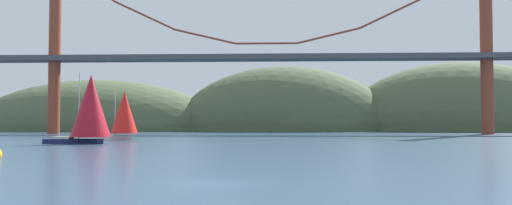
% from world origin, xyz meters
% --- Properties ---
extents(ground_plane, '(360.00, 360.00, 0.00)m').
position_xyz_m(ground_plane, '(0.00, 0.00, 0.00)').
color(ground_plane, '#2D4760').
extents(headland_right, '(75.81, 44.00, 42.98)m').
position_xyz_m(headland_right, '(60.00, 135.00, 0.00)').
color(headland_right, '#4C5B3D').
rests_on(headland_right, ground_plane).
extents(headland_center, '(69.36, 44.00, 40.69)m').
position_xyz_m(headland_center, '(5.00, 135.00, 0.00)').
color(headland_center, '#4C5B3D').
rests_on(headland_center, ground_plane).
extents(headland_left, '(81.94, 44.00, 32.48)m').
position_xyz_m(headland_left, '(-55.00, 135.00, 0.00)').
color(headland_left, '#4C5B3D').
rests_on(headland_left, ground_plane).
extents(suspension_bridge, '(139.00, 6.00, 42.67)m').
position_xyz_m(suspension_bridge, '(0.00, 95.00, 19.54)').
color(suspension_bridge, brown).
rests_on(suspension_bridge, ground_plane).
extents(sailboat_crimson_sail, '(9.13, 5.63, 9.49)m').
position_xyz_m(sailboat_crimson_sail, '(-22.64, 42.48, 4.89)').
color(sailboat_crimson_sail, '#191E4C').
rests_on(sailboat_crimson_sail, ground_plane).
extents(sailboat_red_spinnaker, '(8.03, 5.50, 8.09)m').
position_xyz_m(sailboat_red_spinnaker, '(-22.16, 55.60, 4.21)').
color(sailboat_red_spinnaker, white).
rests_on(sailboat_red_spinnaker, ground_plane).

